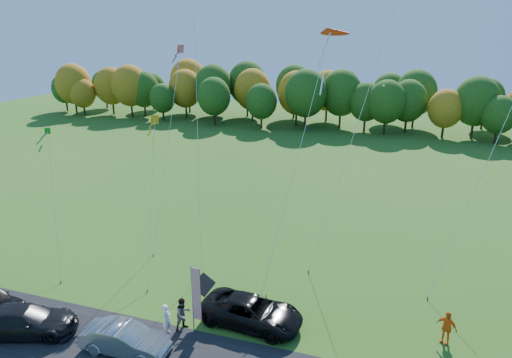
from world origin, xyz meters
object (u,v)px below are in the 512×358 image
(black_suv, at_px, (252,311))
(feather_flag, at_px, (196,293))
(person_east, at_px, (446,327))
(silver_sedan, at_px, (125,339))

(black_suv, height_order, feather_flag, feather_flag)
(person_east, bearing_deg, feather_flag, -139.13)
(black_suv, height_order, silver_sedan, black_suv)
(person_east, distance_m, feather_flag, 13.73)
(silver_sedan, height_order, feather_flag, feather_flag)
(black_suv, bearing_deg, silver_sedan, 132.73)
(silver_sedan, bearing_deg, black_suv, -53.75)
(person_east, relative_size, feather_flag, 0.46)
(silver_sedan, bearing_deg, feather_flag, -50.55)
(black_suv, xyz_separation_m, person_east, (10.53, 1.75, 0.14))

